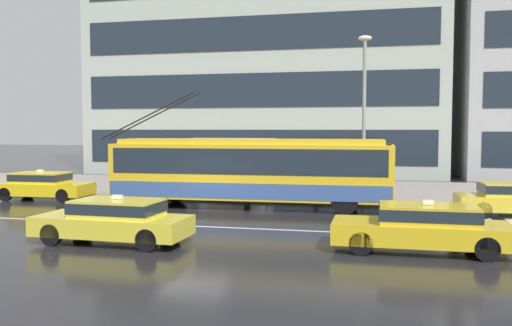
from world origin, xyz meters
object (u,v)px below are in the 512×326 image
(taxi_queued_behind_bus, at_px, (43,184))
(street_lamp, at_px, (364,104))
(bus_shelter, at_px, (232,152))
(pedestrian_at_shelter, at_px, (318,162))
(taxi_oncoming_near, at_px, (114,219))
(trolleybus, at_px, (251,170))
(pedestrian_approaching_curb, at_px, (248,163))
(taxi_oncoming_far, at_px, (423,226))

(taxi_queued_behind_bus, distance_m, street_lamp, 15.15)
(bus_shelter, bearing_deg, pedestrian_at_shelter, -0.25)
(taxi_oncoming_near, height_order, pedestrian_at_shelter, pedestrian_at_shelter)
(trolleybus, distance_m, bus_shelter, 4.33)
(taxi_oncoming_near, bearing_deg, pedestrian_at_shelter, 68.51)
(taxi_oncoming_near, relative_size, pedestrian_approaching_curb, 2.30)
(taxi_oncoming_far, relative_size, bus_shelter, 1.12)
(taxi_queued_behind_bus, bearing_deg, taxi_oncoming_far, -23.83)
(taxi_oncoming_near, distance_m, pedestrian_at_shelter, 12.47)
(pedestrian_approaching_curb, distance_m, street_lamp, 5.90)
(taxi_oncoming_near, xyz_separation_m, street_lamp, (6.71, 10.38, 3.67))
(pedestrian_at_shelter, height_order, street_lamp, street_lamp)
(trolleybus, height_order, pedestrian_at_shelter, trolleybus)
(taxi_oncoming_far, distance_m, pedestrian_at_shelter, 11.51)
(taxi_queued_behind_bus, height_order, bus_shelter, bus_shelter)
(pedestrian_approaching_curb, bearing_deg, street_lamp, 0.06)
(bus_shelter, distance_m, street_lamp, 6.86)
(trolleybus, height_order, street_lamp, street_lamp)
(trolleybus, height_order, taxi_oncoming_far, trolleybus)
(bus_shelter, height_order, pedestrian_at_shelter, bus_shelter)
(trolleybus, xyz_separation_m, pedestrian_at_shelter, (2.36, 3.86, 0.14))
(taxi_queued_behind_bus, relative_size, pedestrian_at_shelter, 2.24)
(taxi_queued_behind_bus, relative_size, bus_shelter, 1.06)
(trolleybus, distance_m, taxi_oncoming_near, 8.07)
(taxi_queued_behind_bus, distance_m, taxi_oncoming_far, 17.88)
(taxi_queued_behind_bus, height_order, taxi_oncoming_far, same)
(pedestrian_approaching_curb, bearing_deg, taxi_oncoming_near, -97.95)
(pedestrian_approaching_curb, bearing_deg, taxi_queued_behind_bus, -165.86)
(taxi_oncoming_far, bearing_deg, bus_shelter, 127.35)
(trolleybus, xyz_separation_m, taxi_oncoming_far, (6.36, -6.89, -0.87))
(trolleybus, relative_size, taxi_oncoming_far, 2.65)
(pedestrian_at_shelter, distance_m, pedestrian_approaching_curb, 3.33)
(taxi_oncoming_near, xyz_separation_m, pedestrian_at_shelter, (4.55, 11.57, 1.02))
(taxi_queued_behind_bus, xyz_separation_m, street_lamp, (14.51, 2.34, 3.67))
(trolleybus, bearing_deg, bus_shelter, 115.62)
(taxi_oncoming_near, relative_size, bus_shelter, 1.09)
(taxi_oncoming_near, bearing_deg, taxi_queued_behind_bus, 134.12)
(taxi_queued_behind_bus, height_order, taxi_oncoming_near, same)
(taxi_oncoming_near, height_order, pedestrian_approaching_curb, pedestrian_approaching_curb)
(taxi_oncoming_near, height_order, taxi_oncoming_far, same)
(taxi_oncoming_near, relative_size, street_lamp, 0.62)
(pedestrian_at_shelter, bearing_deg, taxi_queued_behind_bus, -164.08)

